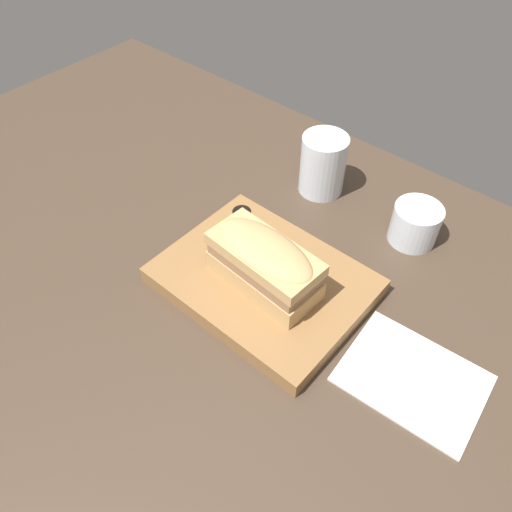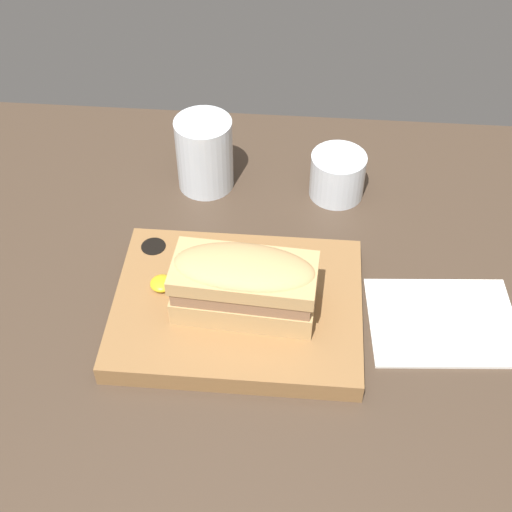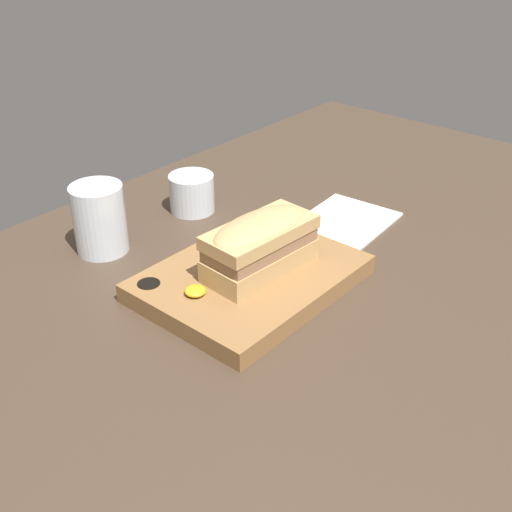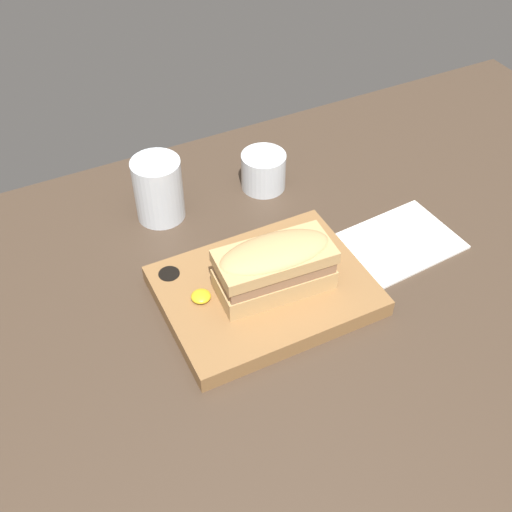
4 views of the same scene
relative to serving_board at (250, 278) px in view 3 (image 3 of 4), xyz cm
name	(u,v)px [view 3 (image 3 of 4)]	position (x,y,z in cm)	size (l,w,h in cm)	color
dining_table	(281,310)	(-0.47, -5.98, -2.34)	(157.42, 93.89, 2.00)	#423326
serving_board	(250,278)	(0.00, 0.00, 0.00)	(28.75, 21.90, 2.74)	olive
sandwich	(260,242)	(1.00, -1.05, 5.63)	(16.36, 8.37, 8.00)	tan
mustard_dollop	(195,291)	(-9.00, 1.35, 1.88)	(2.74, 2.74, 1.10)	gold
water_glass	(100,223)	(-6.77, 23.55, 3.21)	(7.79, 7.79, 10.49)	silver
wine_glass	(192,195)	(11.53, 22.95, 1.58)	(7.53, 7.53, 6.36)	silver
napkin	(343,223)	(24.09, 0.71, -1.14)	(18.09, 14.28, 0.40)	white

